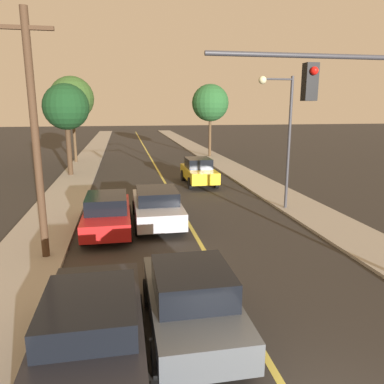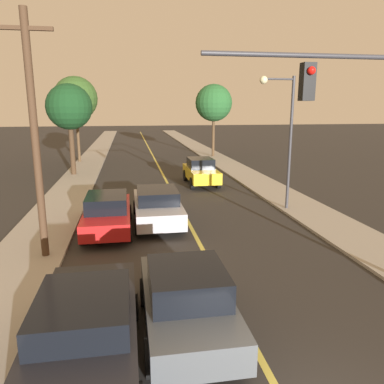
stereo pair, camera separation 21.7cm
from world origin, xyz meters
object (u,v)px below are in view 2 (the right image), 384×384
(utility_pole_left, at_px, (35,134))
(car_near_lane_second, at_px, (157,205))
(car_outer_lane_front, at_px, (86,329))
(car_far_oncoming, at_px, (201,171))
(traffic_signal_mast, at_px, (370,127))
(tree_left_far, at_px, (76,99))
(car_outer_lane_second, at_px, (107,212))
(tree_right_near, at_px, (214,103))
(tree_left_near, at_px, (69,107))
(car_near_lane_front, at_px, (187,299))
(streetlamp_right, at_px, (283,124))

(utility_pole_left, bearing_deg, car_near_lane_second, 39.72)
(car_near_lane_second, distance_m, car_outer_lane_front, 9.29)
(car_far_oncoming, height_order, traffic_signal_mast, traffic_signal_mast)
(car_near_lane_second, relative_size, tree_left_far, 0.65)
(car_outer_lane_second, bearing_deg, tree_right_near, 66.81)
(tree_left_far, bearing_deg, tree_right_near, 7.88)
(traffic_signal_mast, xyz_separation_m, tree_left_far, (-10.61, 26.10, 1.22))
(car_near_lane_second, height_order, tree_left_far, tree_left_far)
(car_outer_lane_front, bearing_deg, car_outer_lane_second, 90.00)
(tree_left_far, xyz_separation_m, tree_right_near, (12.82, 1.77, -0.34))
(utility_pole_left, distance_m, tree_left_near, 15.91)
(tree_left_far, distance_m, tree_right_near, 12.95)
(car_near_lane_second, bearing_deg, car_outer_lane_second, -160.14)
(tree_left_near, distance_m, tree_right_near, 15.09)
(car_outer_lane_front, bearing_deg, tree_right_near, 72.76)
(car_near_lane_second, distance_m, tree_left_far, 20.64)
(tree_left_near, bearing_deg, utility_pole_left, -85.74)
(car_outer_lane_front, bearing_deg, car_near_lane_front, 20.29)
(traffic_signal_mast, height_order, streetlamp_right, traffic_signal_mast)
(traffic_signal_mast, xyz_separation_m, utility_pole_left, (-9.05, 3.51, -0.33))
(tree_right_near, bearing_deg, car_far_oncoming, -106.14)
(car_outer_lane_second, xyz_separation_m, tree_right_near, (9.34, 21.79, 4.55))
(car_near_lane_front, bearing_deg, car_outer_lane_front, -159.71)
(car_near_lane_front, distance_m, car_outer_lane_front, 2.22)
(car_outer_lane_front, distance_m, car_outer_lane_second, 8.30)
(car_near_lane_second, distance_m, tree_right_near, 22.72)
(car_near_lane_front, relative_size, utility_pole_left, 0.55)
(car_outer_lane_second, distance_m, utility_pole_left, 4.64)
(car_near_lane_front, xyz_separation_m, traffic_signal_mast, (5.04, 1.45, 3.65))
(car_near_lane_second, height_order, tree_right_near, tree_right_near)
(car_outer_lane_front, relative_size, tree_right_near, 0.68)
(car_far_oncoming, relative_size, tree_left_near, 0.69)
(car_near_lane_second, bearing_deg, utility_pole_left, -140.28)
(car_near_lane_front, distance_m, car_near_lane_second, 8.29)
(car_near_lane_second, xyz_separation_m, tree_left_far, (-5.57, 19.27, 4.89))
(car_far_oncoming, height_order, streetlamp_right, streetlamp_right)
(tree_left_near, bearing_deg, car_far_oncoming, -28.01)
(car_near_lane_second, distance_m, utility_pole_left, 6.19)
(car_near_lane_second, height_order, car_outer_lane_second, car_outer_lane_second)
(car_far_oncoming, height_order, tree_right_near, tree_right_near)
(car_near_lane_front, height_order, tree_left_far, tree_left_far)
(car_outer_lane_second, relative_size, tree_left_near, 0.74)
(car_near_lane_second, relative_size, car_outer_lane_second, 1.02)
(car_far_oncoming, relative_size, tree_left_far, 0.60)
(car_outer_lane_second, xyz_separation_m, streetlamp_right, (8.07, 1.74, 3.39))
(car_outer_lane_front, relative_size, streetlamp_right, 0.77)
(car_outer_lane_second, height_order, traffic_signal_mast, traffic_signal_mast)
(tree_left_near, xyz_separation_m, tree_right_near, (12.44, 8.53, 0.40))
(utility_pole_left, bearing_deg, tree_left_far, 93.95)
(tree_left_far, bearing_deg, tree_left_near, -86.78)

